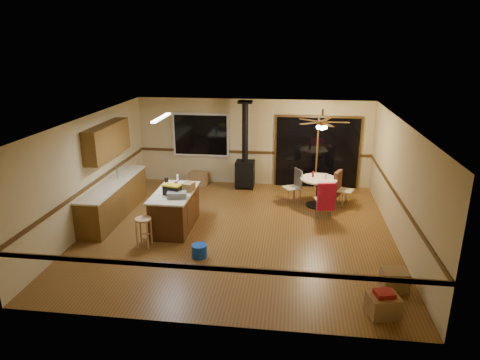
% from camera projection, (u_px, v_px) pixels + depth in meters
% --- Properties ---
extents(floor, '(7.00, 7.00, 0.00)m').
position_uv_depth(floor, '(238.00, 231.00, 9.97)').
color(floor, brown).
rests_on(floor, ground).
extents(ceiling, '(7.00, 7.00, 0.00)m').
position_uv_depth(ceiling, '(238.00, 120.00, 9.16)').
color(ceiling, silver).
rests_on(ceiling, ground).
extents(wall_back, '(7.00, 0.00, 7.00)m').
position_uv_depth(wall_back, '(253.00, 142.00, 12.87)').
color(wall_back, tan).
rests_on(wall_back, ground).
extents(wall_front, '(7.00, 0.00, 7.00)m').
position_uv_depth(wall_front, '(207.00, 250.00, 6.27)').
color(wall_front, tan).
rests_on(wall_front, ground).
extents(wall_left, '(0.00, 7.00, 7.00)m').
position_uv_depth(wall_left, '(90.00, 172.00, 9.99)').
color(wall_left, tan).
rests_on(wall_left, ground).
extents(wall_right, '(0.00, 7.00, 7.00)m').
position_uv_depth(wall_right, '(400.00, 184.00, 9.15)').
color(wall_right, tan).
rests_on(wall_right, ground).
extents(chair_rail, '(7.00, 7.00, 0.08)m').
position_uv_depth(chair_rail, '(238.00, 190.00, 9.66)').
color(chair_rail, '#442C11').
rests_on(chair_rail, ground).
extents(window, '(1.72, 0.10, 1.32)m').
position_uv_depth(window, '(201.00, 135.00, 12.95)').
color(window, black).
rests_on(window, ground).
extents(sliding_door, '(2.52, 0.10, 2.10)m').
position_uv_depth(sliding_door, '(317.00, 153.00, 12.67)').
color(sliding_door, black).
rests_on(sliding_door, ground).
extents(lower_cabinets, '(0.60, 3.00, 0.86)m').
position_uv_depth(lower_cabinets, '(114.00, 200.00, 10.69)').
color(lower_cabinets, brown).
rests_on(lower_cabinets, ground).
extents(countertop, '(0.64, 3.04, 0.04)m').
position_uv_depth(countertop, '(113.00, 183.00, 10.55)').
color(countertop, beige).
rests_on(countertop, lower_cabinets).
extents(upper_cabinets, '(0.35, 2.00, 0.80)m').
position_uv_depth(upper_cabinets, '(107.00, 140.00, 10.44)').
color(upper_cabinets, brown).
rests_on(upper_cabinets, ground).
extents(kitchen_island, '(0.88, 1.68, 0.90)m').
position_uv_depth(kitchen_island, '(175.00, 210.00, 10.01)').
color(kitchen_island, '#462611').
rests_on(kitchen_island, ground).
extents(wood_stove, '(0.55, 0.50, 2.52)m').
position_uv_depth(wood_stove, '(245.00, 165.00, 12.64)').
color(wood_stove, black).
rests_on(wood_stove, ground).
extents(ceiling_fan, '(0.24, 0.24, 0.55)m').
position_uv_depth(ceiling_fan, '(322.00, 124.00, 10.78)').
color(ceiling_fan, brown).
rests_on(ceiling_fan, ceiling).
extents(fluorescent_strip, '(0.10, 1.20, 0.04)m').
position_uv_depth(fluorescent_strip, '(161.00, 118.00, 9.67)').
color(fluorescent_strip, white).
rests_on(fluorescent_strip, ceiling).
extents(toolbox_grey, '(0.46, 0.30, 0.13)m').
position_uv_depth(toolbox_grey, '(177.00, 195.00, 9.48)').
color(toolbox_grey, slate).
rests_on(toolbox_grey, kitchen_island).
extents(toolbox_black, '(0.42, 0.29, 0.21)m').
position_uv_depth(toolbox_black, '(172.00, 190.00, 9.64)').
color(toolbox_black, black).
rests_on(toolbox_black, kitchen_island).
extents(toolbox_yellow_lid, '(0.44, 0.30, 0.03)m').
position_uv_depth(toolbox_yellow_lid, '(172.00, 185.00, 9.60)').
color(toolbox_yellow_lid, gold).
rests_on(toolbox_yellow_lid, toolbox_black).
extents(box_on_island, '(0.29, 0.34, 0.20)m').
position_uv_depth(box_on_island, '(189.00, 187.00, 9.90)').
color(box_on_island, olive).
rests_on(box_on_island, kitchen_island).
extents(bottle_dark, '(0.09, 0.09, 0.30)m').
position_uv_depth(bottle_dark, '(167.00, 183.00, 9.97)').
color(bottle_dark, black).
rests_on(bottle_dark, kitchen_island).
extents(bottle_pink, '(0.09, 0.09, 0.24)m').
position_uv_depth(bottle_pink, '(176.00, 186.00, 9.86)').
color(bottle_pink, '#D84C8C').
rests_on(bottle_pink, kitchen_island).
extents(bottle_white, '(0.07, 0.07, 0.18)m').
position_uv_depth(bottle_white, '(178.00, 178.00, 10.54)').
color(bottle_white, white).
rests_on(bottle_white, kitchen_island).
extents(bar_stool, '(0.41, 0.41, 0.64)m').
position_uv_depth(bar_stool, '(144.00, 232.00, 9.16)').
color(bar_stool, tan).
rests_on(bar_stool, floor).
extents(blue_bucket, '(0.33, 0.33, 0.26)m').
position_uv_depth(blue_bucket, '(199.00, 251.00, 8.74)').
color(blue_bucket, '#0D3FBE').
rests_on(blue_bucket, floor).
extents(dining_table, '(0.97, 0.97, 0.78)m').
position_uv_depth(dining_table, '(318.00, 187.00, 11.31)').
color(dining_table, black).
rests_on(dining_table, ground).
extents(glass_red, '(0.07, 0.07, 0.15)m').
position_uv_depth(glass_red, '(313.00, 174.00, 11.32)').
color(glass_red, '#590C14').
rests_on(glass_red, dining_table).
extents(glass_cream, '(0.08, 0.08, 0.15)m').
position_uv_depth(glass_cream, '(326.00, 176.00, 11.14)').
color(glass_cream, beige).
rests_on(glass_cream, dining_table).
extents(chair_left, '(0.55, 0.55, 0.51)m').
position_uv_depth(chair_left, '(295.00, 182.00, 11.51)').
color(chair_left, tan).
rests_on(chair_left, ground).
extents(chair_near, '(0.51, 0.54, 0.70)m').
position_uv_depth(chair_near, '(326.00, 196.00, 10.44)').
color(chair_near, tan).
rests_on(chair_near, ground).
extents(chair_right, '(0.59, 0.57, 0.70)m').
position_uv_depth(chair_right, '(338.00, 184.00, 11.34)').
color(chair_right, tan).
rests_on(chair_right, ground).
extents(box_under_window, '(0.56, 0.46, 0.42)m').
position_uv_depth(box_under_window, '(199.00, 179.00, 13.02)').
color(box_under_window, olive).
rests_on(box_under_window, floor).
extents(box_corner_a, '(0.55, 0.50, 0.36)m').
position_uv_depth(box_corner_a, '(383.00, 305.00, 6.86)').
color(box_corner_a, olive).
rests_on(box_corner_a, floor).
extents(box_corner_b, '(0.48, 0.42, 0.36)m').
position_uv_depth(box_corner_b, '(394.00, 280.00, 7.60)').
color(box_corner_b, olive).
rests_on(box_corner_b, floor).
extents(box_small_red, '(0.35, 0.31, 0.08)m').
position_uv_depth(box_small_red, '(384.00, 294.00, 6.80)').
color(box_small_red, maroon).
rests_on(box_small_red, box_corner_a).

